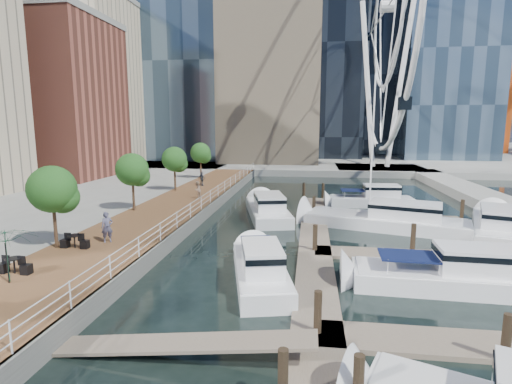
{
  "coord_description": "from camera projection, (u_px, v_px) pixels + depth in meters",
  "views": [
    {
      "loc": [
        2.6,
        -15.87,
        7.73
      ],
      "look_at": [
        -1.24,
        12.3,
        3.0
      ],
      "focal_mm": 28.0,
      "sensor_mm": 36.0,
      "label": 1
    }
  ],
  "objects": [
    {
      "name": "floating_docks",
      "position": [
        392.0,
        239.0,
        25.74
      ],
      "size": [
        16.0,
        34.0,
        2.6
      ],
      "color": "#6D6051",
      "rests_on": "ground"
    },
    {
      "name": "moored_yachts",
      "position": [
        379.0,
        232.0,
        29.44
      ],
      "size": [
        22.95,
        33.94,
        11.5
      ],
      "color": "silver",
      "rests_on": "ground"
    },
    {
      "name": "seawall",
      "position": [
        203.0,
        216.0,
        32.51
      ],
      "size": [
        0.25,
        60.0,
        1.0
      ],
      "primitive_type": "cube",
      "color": "#595954",
      "rests_on": "ground"
    },
    {
      "name": "pedestrian_near",
      "position": [
        107.0,
        227.0,
        23.22
      ],
      "size": [
        0.79,
        0.73,
        1.8
      ],
      "primitive_type": "imported",
      "rotation": [
        0.0,
        0.0,
        0.61
      ],
      "color": "#4D4C66",
      "rests_on": "boardwalk"
    },
    {
      "name": "pier",
      "position": [
        379.0,
        170.0,
        66.01
      ],
      "size": [
        14.0,
        12.0,
        1.0
      ],
      "primitive_type": "cube",
      "color": "gray",
      "rests_on": "ground"
    },
    {
      "name": "boardwalk",
      "position": [
        167.0,
        214.0,
        32.91
      ],
      "size": [
        6.0,
        60.0,
        1.0
      ],
      "primitive_type": "cube",
      "color": "brown",
      "rests_on": "ground"
    },
    {
      "name": "railing",
      "position": [
        201.0,
        203.0,
        32.36
      ],
      "size": [
        0.1,
        60.0,
        1.05
      ],
      "primitive_type": null,
      "color": "white",
      "rests_on": "boardwalk"
    },
    {
      "name": "ground",
      "position": [
        246.0,
        308.0,
        17.13
      ],
      "size": [
        520.0,
        520.0,
        0.0
      ],
      "primitive_type": "plane",
      "color": "black",
      "rests_on": "ground"
    },
    {
      "name": "street_trees",
      "position": [
        132.0,
        170.0,
        31.63
      ],
      "size": [
        2.6,
        42.6,
        4.6
      ],
      "color": "#3F2B1C",
      "rests_on": "ground"
    },
    {
      "name": "yacht_foreground",
      "position": [
        454.0,
        289.0,
        19.07
      ],
      "size": [
        10.48,
        3.23,
        2.15
      ],
      "primitive_type": null,
      "rotation": [
        0.0,
        0.0,
        1.53
      ],
      "color": "white",
      "rests_on": "ground"
    },
    {
      "name": "pedestrian_far",
      "position": [
        202.0,
        179.0,
        45.19
      ],
      "size": [
        0.99,
        0.68,
        1.56
      ],
      "primitive_type": "imported",
      "rotation": [
        0.0,
        0.0,
        2.78
      ],
      "color": "#383B47",
      "rests_on": "boardwalk"
    },
    {
      "name": "land_far",
      "position": [
        302.0,
        151.0,
        116.74
      ],
      "size": [
        200.0,
        114.0,
        1.0
      ],
      "primitive_type": "cube",
      "color": "gray",
      "rests_on": "ground"
    },
    {
      "name": "pedestrian_mid",
      "position": [
        197.0,
        190.0,
        37.15
      ],
      "size": [
        0.79,
        0.92,
        1.65
      ],
      "primitive_type": "imported",
      "rotation": [
        0.0,
        0.0,
        -1.8
      ],
      "color": "gray",
      "rests_on": "boardwalk"
    },
    {
      "name": "ferris_wheel",
      "position": [
        388.0,
        7.0,
        61.83
      ],
      "size": [
        5.8,
        45.6,
        47.8
      ],
      "color": "white",
      "rests_on": "ground"
    }
  ]
}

